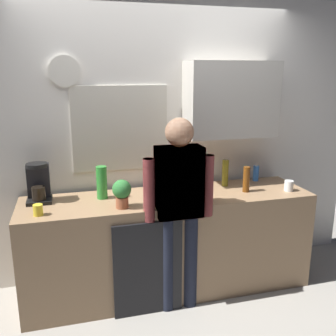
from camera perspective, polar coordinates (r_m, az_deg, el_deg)
name	(u,v)px	position (r m, az deg, el deg)	size (l,w,h in m)	color
ground_plane	(178,306)	(3.41, 1.54, -20.10)	(8.00, 8.00, 0.00)	#9E998E
kitchen_counter	(169,243)	(3.44, 0.13, -11.27)	(2.51, 0.64, 0.89)	#937251
dishwasher_panel	(148,270)	(3.12, -3.02, -15.09)	(0.56, 0.02, 0.80)	black
back_wall_assembly	(166,134)	(3.55, -0.26, 5.11)	(4.11, 0.42, 2.60)	white
coffee_maker	(38,184)	(3.28, -19.01, -2.33)	(0.20, 0.20, 0.33)	black
bottle_clear_soda	(102,182)	(3.22, -9.99, -2.17)	(0.09, 0.09, 0.28)	#2D8C33
bottle_olive_oil	(225,173)	(3.56, 8.65, -0.76)	(0.06, 0.06, 0.25)	olive
bottle_red_vinegar	(202,188)	(3.14, 5.23, -3.07)	(0.06, 0.06, 0.22)	maroon
bottle_amber_beer	(246,179)	(3.43, 11.77, -1.69)	(0.06, 0.06, 0.23)	brown
cup_white_mug	(289,186)	(3.57, 17.81, -2.58)	(0.08, 0.08, 0.10)	white
cup_blue_mug	(170,196)	(3.11, 0.30, -4.30)	(0.08, 0.08, 0.10)	#3351B2
cup_yellow_cup	(38,210)	(3.00, -19.07, -6.02)	(0.07, 0.07, 0.09)	yellow
potted_plant	(122,192)	(2.98, -7.00, -3.61)	(0.15, 0.15, 0.23)	#9E5638
dish_soap	(256,173)	(3.80, 13.16, -0.75)	(0.06, 0.06, 0.18)	blue
person_at_sink	(179,200)	(2.98, 1.66, -4.90)	(0.57, 0.22, 1.60)	black
person_guest	(179,200)	(2.98, 1.66, -4.90)	(0.57, 0.22, 1.60)	#3F4766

